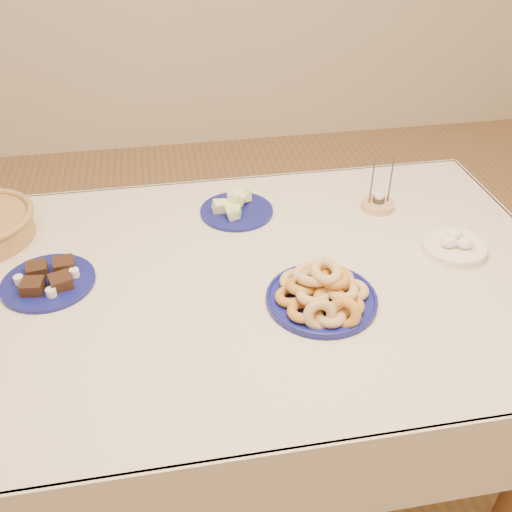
% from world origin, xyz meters
% --- Properties ---
extents(ground, '(5.00, 5.00, 0.00)m').
position_xyz_m(ground, '(0.00, 0.00, 0.00)').
color(ground, olive).
rests_on(ground, ground).
extents(dining_table, '(1.71, 1.11, 0.75)m').
position_xyz_m(dining_table, '(0.00, 0.00, 0.64)').
color(dining_table, brown).
rests_on(dining_table, ground).
extents(donut_platter, '(0.33, 0.33, 0.13)m').
position_xyz_m(donut_platter, '(0.15, -0.14, 0.78)').
color(donut_platter, navy).
rests_on(donut_platter, dining_table).
extents(melon_plate, '(0.30, 0.30, 0.08)m').
position_xyz_m(melon_plate, '(0.00, 0.33, 0.77)').
color(melon_plate, navy).
rests_on(melon_plate, dining_table).
extents(brownie_plate, '(0.30, 0.30, 0.04)m').
position_xyz_m(brownie_plate, '(-0.54, 0.06, 0.76)').
color(brownie_plate, navy).
rests_on(brownie_plate, dining_table).
extents(candle_holder, '(0.11, 0.11, 0.17)m').
position_xyz_m(candle_holder, '(0.45, 0.27, 0.77)').
color(candle_holder, tan).
rests_on(candle_holder, dining_table).
extents(egg_bowl, '(0.19, 0.19, 0.06)m').
position_xyz_m(egg_bowl, '(0.58, 0.01, 0.77)').
color(egg_bowl, white).
rests_on(egg_bowl, dining_table).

